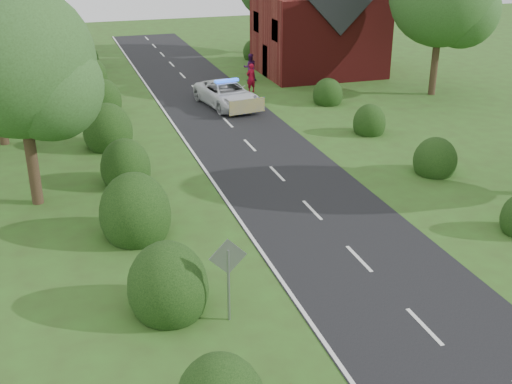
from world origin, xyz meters
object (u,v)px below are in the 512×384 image
object	(u,v)px
police_van	(227,94)
pedestrian_red	(251,78)
road_sign	(228,268)
pedestrian_purple	(250,67)

from	to	relation	value
police_van	pedestrian_red	size ratio (longest dim) A/B	3.07
police_van	road_sign	bearing A→B (deg)	-114.73
road_sign	pedestrian_purple	bearing A→B (deg)	71.38
police_van	pedestrian_red	world-z (taller)	pedestrian_red
pedestrian_red	police_van	bearing A→B (deg)	30.94
road_sign	police_van	distance (m)	22.06
road_sign	police_van	world-z (taller)	road_sign
road_sign	police_van	xyz separation A→B (m)	(5.86, 21.25, -0.92)
road_sign	police_van	size ratio (longest dim) A/B	0.45
pedestrian_purple	police_van	bearing A→B (deg)	69.60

